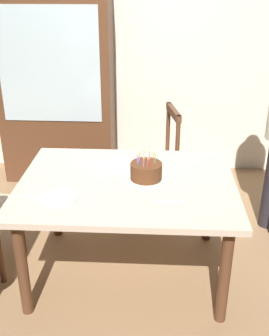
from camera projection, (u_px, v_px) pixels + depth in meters
ground at (128, 270)px, 3.02m from camera, size 6.40×6.40×0.00m
back_wall at (140, 46)px, 4.14m from camera, size 6.40×0.10×2.60m
dining_table at (127, 193)px, 2.75m from camera, size 1.42×1.08×0.73m
birthday_cake at (146, 172)px, 2.71m from camera, size 0.28×0.28×0.19m
plate_near_celebrant at (60, 197)px, 2.51m from camera, size 0.22×0.22×0.01m
plate_far_side at (119, 165)px, 2.93m from camera, size 0.22×0.22×0.01m
fork_near_celebrant at (34, 198)px, 2.51m from camera, size 0.18×0.05×0.01m
fork_far_side at (97, 164)px, 2.96m from camera, size 0.18×0.02×0.01m
fork_near_guest at (168, 201)px, 2.48m from camera, size 0.18×0.02×0.01m
chair_spindle_back at (152, 164)px, 3.60m from camera, size 0.52×0.52×0.95m
china_cabinet at (57, 87)px, 4.06m from camera, size 1.10×0.45×1.90m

